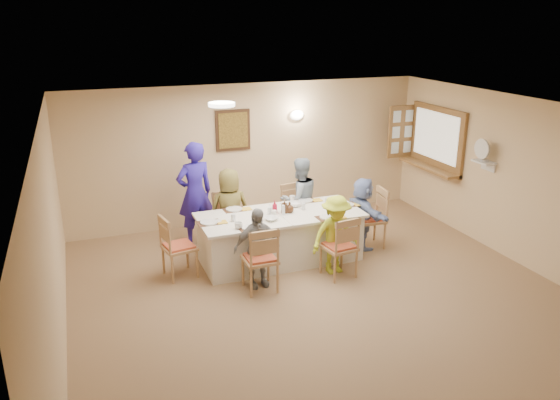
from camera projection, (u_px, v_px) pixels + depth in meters
name	position (u px, v px, depth m)	size (l,w,h in m)	color
ground	(332.00, 306.00, 7.11)	(7.00, 7.00, 0.00)	#A37D54
room_walls	(336.00, 196.00, 6.63)	(7.00, 7.00, 7.00)	#D6B88E
wall_picture	(233.00, 130.00, 9.54)	(0.62, 0.05, 0.72)	#392214
wall_sconce	(297.00, 115.00, 9.85)	(0.26, 0.09, 0.18)	white
ceiling_light	(222.00, 104.00, 7.32)	(0.36, 0.36, 0.05)	white
serving_hatch	(437.00, 138.00, 9.84)	(0.06, 1.50, 1.15)	olive
hatch_sill	(429.00, 167.00, 9.96)	(0.30, 1.50, 0.05)	olive
shutter_door	(401.00, 132.00, 10.42)	(0.55, 0.04, 1.00)	olive
fan_shelf	(484.00, 162.00, 8.64)	(0.22, 0.36, 0.03)	white
desk_fan	(484.00, 153.00, 8.59)	(0.30, 0.30, 0.28)	#A5A5A8
dining_table	(280.00, 237.00, 8.36)	(2.48, 1.05, 0.76)	white
chair_back_left	(228.00, 220.00, 8.84)	(0.43, 0.43, 0.90)	tan
chair_back_right	(297.00, 211.00, 9.25)	(0.44, 0.44, 0.91)	tan
chair_front_left	(260.00, 258.00, 7.42)	(0.46, 0.46, 0.95)	tan
chair_front_right	(339.00, 246.00, 7.82)	(0.45, 0.45, 0.94)	tan
chair_left_end	(179.00, 246.00, 7.81)	(0.45, 0.45, 0.94)	tan
chair_right_end	(369.00, 218.00, 8.84)	(0.47, 0.47, 0.98)	tan
diner_back_left	(230.00, 210.00, 8.67)	(0.66, 0.44, 1.34)	brown
diner_back_right	(299.00, 199.00, 9.06)	(0.75, 0.62, 1.41)	#8797A7
diner_front_left	(257.00, 248.00, 7.49)	(0.69, 0.31, 1.15)	gray
diner_front_right	(336.00, 235.00, 7.89)	(0.80, 0.51, 1.18)	#C1D32C
diner_right_end	(363.00, 213.00, 8.77)	(0.37, 1.10, 1.18)	#859CD3
caregiver	(195.00, 193.00, 8.87)	(0.70, 0.54, 1.72)	#2E20AA
placemat_fl	(251.00, 228.00, 7.66)	(0.34, 0.25, 0.01)	#472B19
plate_fl	(251.00, 228.00, 7.66)	(0.26, 0.26, 0.02)	white
napkin_fl	(264.00, 227.00, 7.68)	(0.14, 0.14, 0.01)	gold
placemat_fr	(328.00, 218.00, 8.07)	(0.34, 0.25, 0.01)	#472B19
plate_fr	(328.00, 217.00, 8.06)	(0.25, 0.25, 0.02)	white
napkin_fr	(341.00, 217.00, 8.08)	(0.15, 0.15, 0.01)	gold
placemat_bl	(234.00, 210.00, 8.41)	(0.33, 0.25, 0.01)	#472B19
plate_bl	(234.00, 209.00, 8.40)	(0.25, 0.25, 0.02)	white
napkin_bl	(246.00, 209.00, 8.42)	(0.15, 0.15, 0.01)	gold
placemat_br	(306.00, 201.00, 8.81)	(0.33, 0.24, 0.01)	#472B19
plate_br	(306.00, 200.00, 8.81)	(0.23, 0.23, 0.01)	white
napkin_br	(317.00, 200.00, 8.82)	(0.15, 0.15, 0.01)	gold
placemat_le	(209.00, 223.00, 7.87)	(0.33, 0.25, 0.01)	#472B19
plate_le	(209.00, 222.00, 7.86)	(0.25, 0.25, 0.02)	white
napkin_le	(222.00, 222.00, 7.88)	(0.14, 0.14, 0.01)	gold
placemat_re	(346.00, 205.00, 8.61)	(0.33, 0.24, 0.01)	#472B19
plate_re	(346.00, 204.00, 8.61)	(0.24, 0.24, 0.01)	white
napkin_re	(358.00, 204.00, 8.63)	(0.14, 0.14, 0.01)	gold
teacup_a	(239.00, 226.00, 7.65)	(0.15, 0.15, 0.09)	white
teacup_b	(292.00, 198.00, 8.80)	(0.12, 0.12, 0.09)	white
bowl_a	(271.00, 219.00, 7.97)	(0.25, 0.25, 0.05)	white
bowl_b	(295.00, 204.00, 8.55)	(0.25, 0.25, 0.07)	white
condiment_ketchup	(275.00, 207.00, 8.21)	(0.10, 0.10, 0.21)	#AE0E2C
condiment_brown	(284.00, 206.00, 8.26)	(0.12, 0.12, 0.21)	#3D2110
condiment_malt	(290.00, 207.00, 8.26)	(0.14, 0.14, 0.17)	#3D2110
drinking_glass	(270.00, 210.00, 8.21)	(0.06, 0.06, 0.10)	silver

